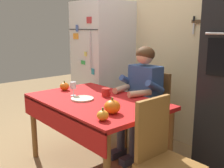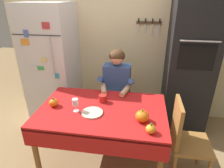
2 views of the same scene
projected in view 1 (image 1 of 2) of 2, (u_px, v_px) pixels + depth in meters
back_wall_assembly at (177, 39)px, 3.30m from camera, size 3.70×0.13×2.60m
refrigerator at (103, 65)px, 3.88m from camera, size 0.68×0.71×1.80m
dining_table at (94, 108)px, 2.66m from camera, size 1.40×0.90×0.74m
chair_behind_person at (151, 108)px, 3.14m from camera, size 0.40×0.40×0.93m
seated_person at (141, 92)px, 2.98m from camera, size 0.47×0.55×1.25m
chair_right_side at (162, 154)px, 2.00m from camera, size 0.40×0.40×0.93m
coffee_mug at (106, 92)px, 2.76m from camera, size 0.12×0.09×0.09m
wine_glass at (73, 86)px, 2.78m from camera, size 0.06×0.06×0.15m
pumpkin_large at (65, 86)px, 3.03m from camera, size 0.11×0.11×0.11m
pumpkin_medium at (112, 107)px, 2.22m from camera, size 0.14×0.14×0.14m
pumpkin_small at (103, 115)px, 2.05m from camera, size 0.09×0.09×0.10m
serving_tray at (82, 99)px, 2.65m from camera, size 0.23×0.23×0.02m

